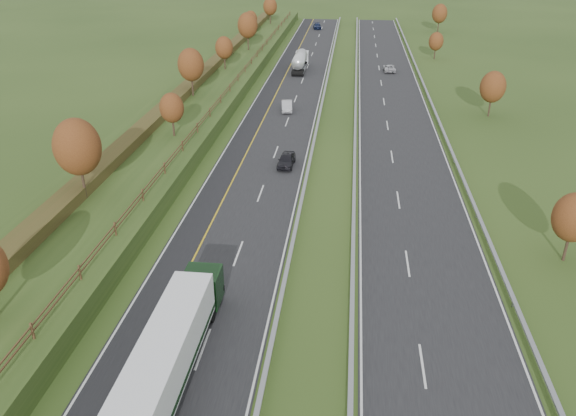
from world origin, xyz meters
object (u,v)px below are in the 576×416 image
(car_dark_near, at_px, (286,160))
(car_silver_mid, at_px, (287,106))
(car_small_far, at_px, (317,26))
(road_tanker, at_px, (300,60))
(box_lorry, at_px, (172,347))
(car_oncoming, at_px, (389,68))

(car_dark_near, height_order, car_silver_mid, car_dark_near)
(car_small_far, bearing_deg, car_dark_near, -95.07)
(car_silver_mid, bearing_deg, car_dark_near, -91.14)
(car_dark_near, height_order, car_small_far, car_dark_near)
(car_dark_near, bearing_deg, car_small_far, 94.23)
(road_tanker, distance_m, car_dark_near, 48.88)
(box_lorry, distance_m, car_oncoming, 85.59)
(box_lorry, bearing_deg, road_tanker, 90.12)
(car_silver_mid, distance_m, car_oncoming, 32.28)
(box_lorry, bearing_deg, car_silver_mid, 89.63)
(road_tanker, height_order, car_dark_near, road_tanker)
(box_lorry, bearing_deg, car_small_far, 90.07)
(box_lorry, height_order, car_small_far, box_lorry)
(car_silver_mid, relative_size, car_small_far, 0.88)
(box_lorry, xyz_separation_m, road_tanker, (-0.18, 83.17, -0.47))
(car_silver_mid, bearing_deg, car_oncoming, 51.81)
(road_tanker, xyz_separation_m, car_small_far, (0.01, 50.08, -1.10))
(car_silver_mid, height_order, car_small_far, car_silver_mid)
(car_dark_near, height_order, car_oncoming, car_dark_near)
(box_lorry, relative_size, car_oncoming, 3.54)
(road_tanker, relative_size, car_oncoming, 2.44)
(box_lorry, distance_m, car_silver_mid, 56.16)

